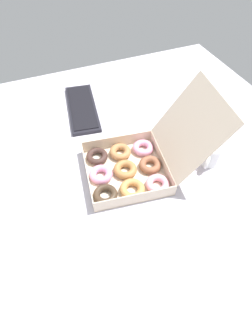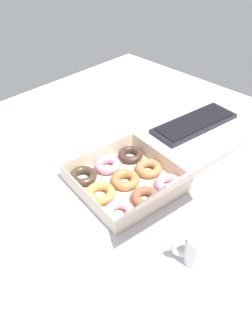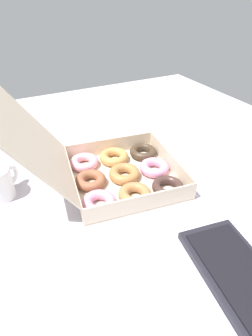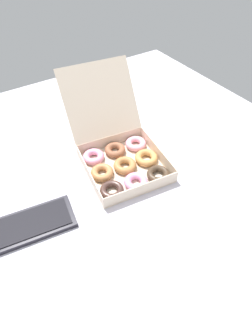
# 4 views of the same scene
# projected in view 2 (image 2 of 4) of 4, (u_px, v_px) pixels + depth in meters

# --- Properties ---
(ground_plane) EXTENTS (1.80, 1.80, 0.02)m
(ground_plane) POSITION_uv_depth(u_px,v_px,m) (135.00, 190.00, 1.13)
(ground_plane) COLOR silver
(donut_box) EXTENTS (0.39, 0.55, 0.34)m
(donut_box) POSITION_uv_depth(u_px,v_px,m) (131.00, 181.00, 1.10)
(donut_box) COLOR beige
(donut_box) RESTS_ON ground_plane
(keyboard) EXTENTS (0.42, 0.20, 0.02)m
(keyboard) POSITION_uv_depth(u_px,v_px,m) (195.00, 123.00, 1.43)
(keyboard) COLOR black
(keyboard) RESTS_ON ground_plane
(coffee_mug) EXTENTS (0.09, 0.10, 0.09)m
(coffee_mug) POSITION_uv_depth(u_px,v_px,m) (198.00, 249.00, 0.87)
(coffee_mug) COLOR white
(coffee_mug) RESTS_ON ground_plane
(paper_napkin) EXTENTS (0.13, 0.11, 0.00)m
(paper_napkin) POSITION_uv_depth(u_px,v_px,m) (34.00, 169.00, 1.21)
(paper_napkin) COLOR white
(paper_napkin) RESTS_ON ground_plane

